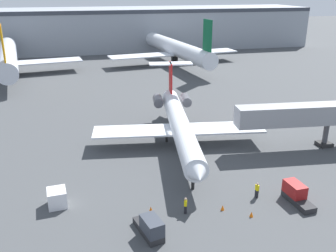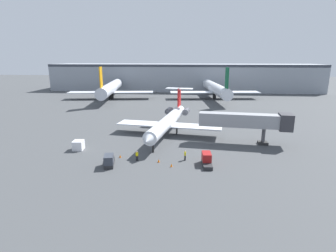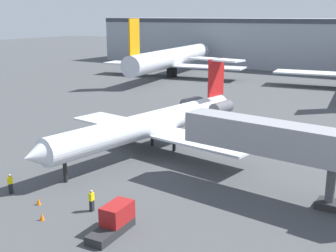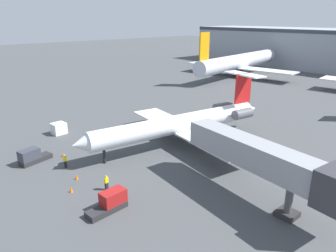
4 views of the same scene
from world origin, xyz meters
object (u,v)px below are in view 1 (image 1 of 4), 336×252
object	(u,v)px
regional_jet	(179,122)
baggage_tug_trailing	(150,227)
jet_bridge	(309,115)
ground_crew_marshaller	(257,190)
traffic_cone_near	(223,208)
parked_airliner_west_end	(7,57)
ground_crew_loader	(186,205)
traffic_cone_far	(251,214)
parked_airliner_west_mid	(175,48)
baggage_tug_lead	(296,194)
cargo_container_uld	(57,198)
traffic_cone_mid	(151,209)

from	to	relation	value
regional_jet	baggage_tug_trailing	bearing A→B (deg)	-112.33
jet_bridge	ground_crew_marshaller	bearing A→B (deg)	-140.04
traffic_cone_near	parked_airliner_west_end	world-z (taller)	parked_airliner_west_end
ground_crew_loader	traffic_cone_far	bearing A→B (deg)	-19.18
regional_jet	traffic_cone_far	world-z (taller)	regional_jet
traffic_cone_near	parked_airliner_west_mid	bearing A→B (deg)	78.98
baggage_tug_trailing	traffic_cone_far	world-z (taller)	baggage_tug_trailing
baggage_tug_lead	ground_crew_marshaller	bearing A→B (deg)	154.78
ground_crew_loader	parked_airliner_west_end	world-z (taller)	parked_airliner_west_end
jet_bridge	traffic_cone_far	size ratio (longest dim) A/B	32.59
regional_jet	baggage_tug_lead	distance (m)	18.75
traffic_cone_near	ground_crew_marshaller	bearing A→B (deg)	17.69
baggage_tug_trailing	cargo_container_uld	world-z (taller)	baggage_tug_trailing
traffic_cone_mid	regional_jet	bearing A→B (deg)	65.33
ground_crew_marshaller	traffic_cone_far	bearing A→B (deg)	-123.46
jet_bridge	baggage_tug_trailing	world-z (taller)	jet_bridge
ground_crew_marshaller	ground_crew_loader	bearing A→B (deg)	-172.77
traffic_cone_mid	traffic_cone_far	distance (m)	9.65
regional_jet	traffic_cone_near	bearing A→B (deg)	-90.36
baggage_tug_lead	parked_airliner_west_mid	distance (m)	72.25
cargo_container_uld	traffic_cone_near	distance (m)	16.40
baggage_tug_trailing	baggage_tug_lead	bearing A→B (deg)	7.15
regional_jet	traffic_cone_mid	distance (m)	16.99
parked_airliner_west_mid	traffic_cone_far	bearing A→B (deg)	-99.07
baggage_tug_trailing	traffic_cone_mid	xyz separation A→B (m)	(0.77, 3.66, -0.56)
traffic_cone_far	traffic_cone_near	bearing A→B (deg)	142.71
ground_crew_marshaller	ground_crew_loader	size ratio (longest dim) A/B	1.00
ground_crew_loader	cargo_container_uld	world-z (taller)	cargo_container_uld
ground_crew_loader	parked_airliner_west_mid	size ratio (longest dim) A/B	0.04
regional_jet	parked_airliner_west_mid	world-z (taller)	parked_airliner_west_mid
regional_jet	jet_bridge	distance (m)	17.29
traffic_cone_near	parked_airliner_west_mid	size ratio (longest dim) A/B	0.01
baggage_tug_lead	traffic_cone_mid	distance (m)	14.78
jet_bridge	baggage_tug_trailing	bearing A→B (deg)	-150.13
ground_crew_marshaller	ground_crew_loader	xyz separation A→B (m)	(-7.96, -1.01, 0.00)
jet_bridge	traffic_cone_near	xyz separation A→B (m)	(-16.62, -11.70, -4.35)
parked_airliner_west_end	jet_bridge	bearing A→B (deg)	-50.67
baggage_tug_trailing	traffic_cone_near	xyz separation A→B (m)	(7.64, 2.23, -0.56)
baggage_tug_trailing	jet_bridge	bearing A→B (deg)	29.87
ground_crew_loader	traffic_cone_far	world-z (taller)	ground_crew_loader
regional_jet	traffic_cone_mid	size ratio (longest dim) A/B	55.58
traffic_cone_mid	traffic_cone_far	world-z (taller)	same
traffic_cone_mid	baggage_tug_trailing	bearing A→B (deg)	-101.83
traffic_cone_mid	jet_bridge	bearing A→B (deg)	23.61
baggage_tug_lead	parked_airliner_west_end	xyz separation A→B (m)	(-36.63, 67.47, 3.63)
ground_crew_loader	baggage_tug_trailing	world-z (taller)	baggage_tug_trailing
baggage_tug_lead	cargo_container_uld	distance (m)	24.02
regional_jet	baggage_tug_trailing	xyz separation A→B (m)	(-7.75, -18.87, -2.38)
jet_bridge	baggage_tug_trailing	distance (m)	28.23
baggage_tug_lead	baggage_tug_trailing	bearing A→B (deg)	-172.85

